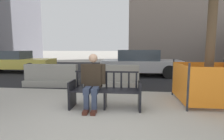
# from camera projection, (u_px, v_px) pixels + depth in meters

# --- Properties ---
(ground_plane) EXTENTS (200.00, 200.00, 0.00)m
(ground_plane) POSITION_uv_depth(u_px,v_px,m) (102.00, 124.00, 3.34)
(ground_plane) COLOR #ADA89E
(street_asphalt) EXTENTS (120.00, 12.00, 0.01)m
(street_asphalt) POSITION_uv_depth(u_px,v_px,m) (123.00, 70.00, 11.92)
(street_asphalt) COLOR black
(street_asphalt) RESTS_ON ground
(street_bench) EXTENTS (1.70, 0.55, 0.88)m
(street_bench) POSITION_uv_depth(u_px,v_px,m) (105.00, 92.00, 4.22)
(street_bench) COLOR black
(street_bench) RESTS_ON ground
(seated_person) EXTENTS (0.58, 0.72, 1.31)m
(seated_person) POSITION_uv_depth(u_px,v_px,m) (93.00, 80.00, 4.16)
(seated_person) COLOR #2D2319
(seated_person) RESTS_ON ground
(jersey_barrier_centre) EXTENTS (2.02, 0.74, 0.84)m
(jersey_barrier_centre) POSITION_uv_depth(u_px,v_px,m) (112.00, 78.00, 6.48)
(jersey_barrier_centre) COLOR gray
(jersey_barrier_centre) RESTS_ON ground
(jersey_barrier_left) EXTENTS (2.03, 0.76, 0.84)m
(jersey_barrier_left) POSITION_uv_depth(u_px,v_px,m) (51.00, 77.00, 6.71)
(jersey_barrier_left) COLOR gray
(jersey_barrier_left) RESTS_ON ground
(construction_fence) EXTENTS (1.50, 1.50, 1.12)m
(construction_fence) POSITION_uv_depth(u_px,v_px,m) (208.00, 82.00, 4.60)
(construction_fence) COLOR #2D2D33
(construction_fence) RESTS_ON ground
(car_taxi_near) EXTENTS (4.79, 2.02, 1.30)m
(car_taxi_near) POSITION_uv_depth(u_px,v_px,m) (13.00, 62.00, 10.63)
(car_taxi_near) COLOR #DBC64C
(car_taxi_near) RESTS_ON ground
(car_sedan_far) EXTENTS (4.12, 1.97, 1.37)m
(car_sedan_far) POSITION_uv_depth(u_px,v_px,m) (140.00, 63.00, 9.31)
(car_sedan_far) COLOR #B7B7BC
(car_sedan_far) RESTS_ON ground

